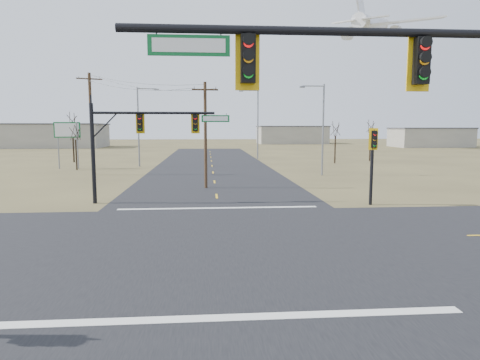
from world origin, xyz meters
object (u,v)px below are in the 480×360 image
at_px(utility_pole_far, 91,123).
at_px(streetlight_c, 140,122).
at_px(bare_tree_b, 72,120).
at_px(pedestal_signal_ne, 373,150).
at_px(highway_sign, 67,135).
at_px(bare_tree_c, 336,128).
at_px(utility_pole_near, 205,133).
at_px(mast_arm_far, 143,131).
at_px(bare_tree_a, 75,132).
at_px(bare_tree_d, 371,126).
at_px(streetlight_b, 256,120).
at_px(streetlight_a, 321,125).
at_px(mast_arm_near, 437,99).

height_order(utility_pole_far, streetlight_c, utility_pole_far).
bearing_deg(bare_tree_b, pedestal_signal_ne, -50.97).
distance_m(highway_sign, bare_tree_b, 10.08).
relative_size(utility_pole_far, bare_tree_c, 1.71).
bearing_deg(utility_pole_near, utility_pole_far, 137.78).
bearing_deg(highway_sign, mast_arm_far, -75.68).
bearing_deg(bare_tree_a, bare_tree_d, 14.82).
distance_m(mast_arm_far, pedestal_signal_ne, 14.53).
height_order(streetlight_b, bare_tree_b, streetlight_b).
distance_m(streetlight_a, bare_tree_c, 15.37).
bearing_deg(pedestal_signal_ne, highway_sign, 154.11).
xyz_separation_m(mast_arm_far, streetlight_b, (11.65, 37.58, 1.33)).
relative_size(mast_arm_near, highway_sign, 2.01).
relative_size(mast_arm_far, utility_pole_far, 0.86).
bearing_deg(bare_tree_c, streetlight_c, -173.90).
relative_size(bare_tree_c, bare_tree_d, 0.96).
relative_size(utility_pole_far, streetlight_a, 1.12).
height_order(pedestal_signal_ne, streetlight_a, streetlight_a).
relative_size(mast_arm_far, utility_pole_near, 1.05).
xyz_separation_m(mast_arm_far, utility_pole_near, (3.95, 6.42, -0.22)).
distance_m(mast_arm_near, streetlight_a, 33.49).
distance_m(highway_sign, bare_tree_c, 34.05).
bearing_deg(streetlight_a, utility_pole_far, 163.35).
bearing_deg(bare_tree_d, bare_tree_c, -150.27).
xyz_separation_m(mast_arm_near, streetlight_b, (2.27, 55.68, 0.45)).
xyz_separation_m(pedestal_signal_ne, utility_pole_near, (-10.39, 8.43, 0.94)).
bearing_deg(streetlight_c, utility_pole_far, -106.25).
bearing_deg(highway_sign, bare_tree_b, 90.60).
bearing_deg(utility_pole_far, bare_tree_a, 120.66).
bearing_deg(utility_pole_near, highway_sign, 132.70).
relative_size(highway_sign, streetlight_b, 0.52).
xyz_separation_m(pedestal_signal_ne, utility_pole_far, (-21.95, 18.91, 1.85)).
relative_size(mast_arm_near, pedestal_signal_ne, 2.27).
height_order(utility_pole_near, utility_pole_far, utility_pole_far).
bearing_deg(mast_arm_far, mast_arm_near, -64.96).
distance_m(mast_arm_far, streetlight_c, 26.62).
relative_size(bare_tree_b, bare_tree_d, 1.18).
bearing_deg(bare_tree_b, streetlight_c, -35.17).
xyz_separation_m(utility_pole_far, highway_sign, (-4.63, 7.06, -1.40)).
bearing_deg(utility_pole_near, bare_tree_c, 52.28).
bearing_deg(highway_sign, bare_tree_d, -0.54).
xyz_separation_m(streetlight_a, bare_tree_b, (-30.09, 18.78, 0.77)).
distance_m(pedestal_signal_ne, highway_sign, 37.16).
bearing_deg(bare_tree_d, streetlight_b, 162.72).
height_order(mast_arm_near, bare_tree_d, mast_arm_near).
height_order(pedestal_signal_ne, utility_pole_near, utility_pole_near).
height_order(streetlight_a, bare_tree_c, streetlight_a).
distance_m(pedestal_signal_ne, bare_tree_c, 31.84).
xyz_separation_m(streetlight_b, streetlight_c, (-15.80, -11.30, -0.47)).
bearing_deg(bare_tree_c, bare_tree_b, 172.74).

